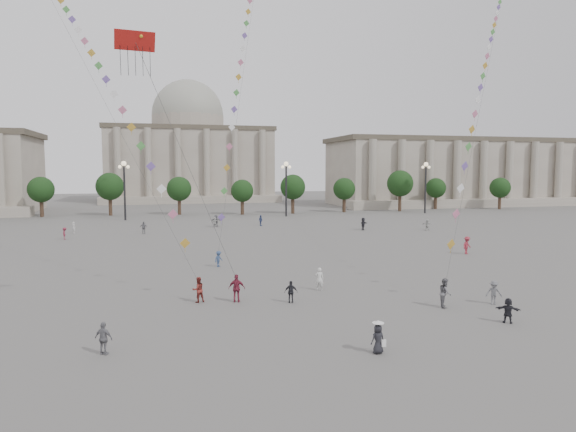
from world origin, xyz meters
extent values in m
plane|color=#5A5854|center=(0.00, 0.00, 0.00)|extent=(360.00, 360.00, 0.00)
cube|color=gray|center=(75.00, 95.00, 8.00)|extent=(80.00, 22.00, 16.00)
cube|color=#4D4639|center=(75.00, 95.00, 16.60)|extent=(81.60, 22.44, 1.20)
cube|color=gray|center=(75.00, 82.00, 1.00)|extent=(84.00, 4.00, 2.00)
cube|color=gray|center=(0.00, 130.00, 10.00)|extent=(46.00, 30.00, 20.00)
cube|color=#4D4639|center=(0.00, 130.00, 20.60)|extent=(46.92, 30.60, 1.20)
cube|color=gray|center=(0.00, 113.00, 1.00)|extent=(48.30, 4.00, 2.00)
cylinder|color=gray|center=(0.00, 130.00, 22.50)|extent=(21.00, 21.00, 5.00)
sphere|color=gray|center=(0.00, 130.00, 25.00)|extent=(21.00, 21.00, 21.00)
cylinder|color=#35271A|center=(-30.00, 78.00, 1.76)|extent=(0.70, 0.70, 3.52)
sphere|color=black|center=(-30.00, 78.00, 5.44)|extent=(5.12, 5.12, 5.12)
cylinder|color=#35271A|center=(-18.00, 78.00, 1.76)|extent=(0.70, 0.70, 3.52)
sphere|color=black|center=(-18.00, 78.00, 5.44)|extent=(5.12, 5.12, 5.12)
cylinder|color=#35271A|center=(-6.00, 78.00, 1.76)|extent=(0.70, 0.70, 3.52)
sphere|color=black|center=(-6.00, 78.00, 5.44)|extent=(5.12, 5.12, 5.12)
cylinder|color=#35271A|center=(6.00, 78.00, 1.76)|extent=(0.70, 0.70, 3.52)
sphere|color=black|center=(6.00, 78.00, 5.44)|extent=(5.12, 5.12, 5.12)
cylinder|color=#35271A|center=(18.00, 78.00, 1.76)|extent=(0.70, 0.70, 3.52)
sphere|color=black|center=(18.00, 78.00, 5.44)|extent=(5.12, 5.12, 5.12)
cylinder|color=#35271A|center=(30.00, 78.00, 1.76)|extent=(0.70, 0.70, 3.52)
sphere|color=black|center=(30.00, 78.00, 5.44)|extent=(5.12, 5.12, 5.12)
cylinder|color=#35271A|center=(42.00, 78.00, 1.76)|extent=(0.70, 0.70, 3.52)
sphere|color=black|center=(42.00, 78.00, 5.44)|extent=(5.12, 5.12, 5.12)
cylinder|color=#35271A|center=(54.00, 78.00, 1.76)|extent=(0.70, 0.70, 3.52)
sphere|color=black|center=(54.00, 78.00, 5.44)|extent=(5.12, 5.12, 5.12)
cylinder|color=#35271A|center=(66.00, 78.00, 1.76)|extent=(0.70, 0.70, 3.52)
sphere|color=black|center=(66.00, 78.00, 5.44)|extent=(5.12, 5.12, 5.12)
cylinder|color=#262628|center=(-15.00, 70.00, 5.00)|extent=(0.36, 0.36, 10.00)
sphere|color=#FFE5B2|center=(-15.00, 70.00, 10.20)|extent=(0.90, 0.90, 0.90)
sphere|color=#FFE5B2|center=(-15.70, 70.00, 9.60)|extent=(0.60, 0.60, 0.60)
sphere|color=#FFE5B2|center=(-14.30, 70.00, 9.60)|extent=(0.60, 0.60, 0.60)
cylinder|color=#262628|center=(15.00, 70.00, 5.00)|extent=(0.36, 0.36, 10.00)
sphere|color=#FFE5B2|center=(15.00, 70.00, 10.20)|extent=(0.90, 0.90, 0.90)
sphere|color=#FFE5B2|center=(14.30, 70.00, 9.60)|extent=(0.60, 0.60, 0.60)
sphere|color=#FFE5B2|center=(15.70, 70.00, 9.60)|extent=(0.60, 0.60, 0.60)
cylinder|color=#262628|center=(45.00, 70.00, 5.00)|extent=(0.36, 0.36, 10.00)
sphere|color=#FFE5B2|center=(45.00, 70.00, 10.20)|extent=(0.90, 0.90, 0.90)
sphere|color=#FFE5B2|center=(44.30, 70.00, 9.60)|extent=(0.60, 0.60, 0.60)
sphere|color=#FFE5B2|center=(45.70, 70.00, 9.60)|extent=(0.60, 0.60, 0.60)
imported|color=#37497D|center=(6.90, 54.73, 0.87)|extent=(1.01, 1.04, 1.75)
imported|color=#222228|center=(10.95, -0.85, 0.76)|extent=(1.41, 1.21, 1.53)
imported|color=beige|center=(-0.52, 54.83, 0.82)|extent=(1.56, 1.15, 1.64)
imported|color=#5C5D61|center=(12.82, 3.05, 0.82)|extent=(1.22, 1.01, 1.64)
imported|color=silver|center=(30.09, 42.65, 0.87)|extent=(1.62, 0.54, 1.74)
imported|color=maroon|center=(23.16, 21.84, 0.96)|extent=(1.43, 1.19, 1.93)
imported|color=black|center=(20.82, 45.20, 0.95)|extent=(1.69, 1.58, 1.89)
imported|color=silver|center=(-21.01, 51.83, 0.83)|extent=(0.65, 0.72, 1.66)
imported|color=slate|center=(-0.25, 55.46, 0.95)|extent=(1.84, 1.12, 1.90)
imported|color=silver|center=(2.56, 9.87, 0.88)|extent=(0.76, 0.66, 1.76)
imported|color=slate|center=(-11.29, 48.79, 0.88)|extent=(1.07, 0.53, 1.76)
imported|color=maroon|center=(-21.15, 45.11, 0.79)|extent=(0.72, 1.09, 1.58)
imported|color=maroon|center=(-4.05, 7.95, 0.97)|extent=(1.22, 0.73, 1.95)
imported|color=#222328|center=(-0.46, 6.84, 0.77)|extent=(0.97, 0.60, 1.53)
imported|color=slate|center=(-11.96, -0.47, 0.83)|extent=(1.04, 0.83, 1.65)
imported|color=maroon|center=(-6.64, 8.58, 0.89)|extent=(1.02, 0.89, 1.77)
imported|color=navy|center=(-3.79, 21.18, 0.76)|extent=(1.11, 1.07, 1.52)
imported|color=slate|center=(9.21, 3.24, 0.97)|extent=(1.06, 1.17, 1.95)
imported|color=black|center=(1.29, -3.64, 0.74)|extent=(0.79, 0.59, 1.47)
cone|color=white|center=(1.29, -3.64, 1.62)|extent=(0.52, 0.52, 0.14)
cylinder|color=white|center=(1.29, -3.64, 1.56)|extent=(0.60, 0.60, 0.02)
cube|color=white|center=(1.54, -3.79, 0.55)|extent=(0.22, 0.10, 0.35)
cube|color=#A91612|center=(-10.25, 3.84, 16.32)|extent=(2.25, 0.80, 1.02)
cube|color=#188730|center=(-10.60, 3.80, 16.57)|extent=(0.37, 0.24, 0.34)
cube|color=#1E4AA5|center=(-9.90, 3.80, 16.57)|extent=(0.37, 0.24, 0.34)
sphere|color=gold|center=(-10.60, 3.76, 16.57)|extent=(0.20, 0.20, 0.20)
sphere|color=gold|center=(-9.90, 3.76, 16.57)|extent=(0.20, 0.20, 0.20)
cylinder|color=#3F3F3F|center=(-7.15, 5.90, 8.96)|extent=(0.02, 0.02, 16.49)
cylinder|color=#3F3F3F|center=(-16.91, 30.20, 21.54)|extent=(0.02, 0.02, 62.42)
cube|color=gold|center=(-7.40, 10.18, 3.93)|extent=(0.76, 0.25, 0.76)
cube|color=#C96A8E|center=(-8.16, 11.78, 5.89)|extent=(0.76, 0.25, 0.76)
cube|color=white|center=(-8.93, 13.39, 7.69)|extent=(0.76, 0.25, 0.76)
cube|color=#7254A8|center=(-9.69, 14.99, 9.41)|extent=(0.76, 0.25, 0.76)
cube|color=#4C9C48|center=(-10.45, 16.59, 11.06)|extent=(0.76, 0.25, 0.76)
cube|color=gold|center=(-11.21, 18.19, 12.66)|extent=(0.76, 0.25, 0.76)
cube|color=#C96A8E|center=(-11.97, 19.79, 14.22)|extent=(0.76, 0.25, 0.76)
cube|color=white|center=(-12.73, 21.39, 15.75)|extent=(0.76, 0.25, 0.76)
cube|color=#7254A8|center=(-13.49, 22.99, 17.25)|extent=(0.76, 0.25, 0.76)
cube|color=#4C9C48|center=(-14.25, 24.59, 18.73)|extent=(0.76, 0.25, 0.76)
cube|color=gold|center=(-15.01, 26.19, 20.18)|extent=(0.76, 0.25, 0.76)
cube|color=#C96A8E|center=(-15.77, 27.80, 21.61)|extent=(0.76, 0.25, 0.76)
cube|color=white|center=(-16.53, 29.40, 23.03)|extent=(0.76, 0.25, 0.76)
cube|color=#7254A8|center=(-17.30, 31.00, 24.43)|extent=(0.76, 0.25, 0.76)
cube|color=#4C9C48|center=(-18.06, 32.60, 25.81)|extent=(0.76, 0.25, 0.76)
cube|color=gold|center=(-18.82, 34.20, 27.18)|extent=(0.76, 0.25, 0.76)
cylinder|color=#3F3F3F|center=(2.69, 39.73, 27.65)|extent=(0.02, 0.02, 65.42)
cube|color=#7254A8|center=(-3.32, 22.51, 4.58)|extent=(0.76, 0.25, 0.76)
cube|color=#4C9C48|center=(-2.86, 23.83, 7.05)|extent=(0.76, 0.25, 0.76)
cube|color=gold|center=(-2.40, 25.16, 9.33)|extent=(0.76, 0.25, 0.76)
cube|color=#C96A8E|center=(-1.94, 26.48, 11.50)|extent=(0.76, 0.25, 0.76)
cube|color=white|center=(-1.47, 27.81, 13.59)|extent=(0.76, 0.25, 0.76)
cube|color=#7254A8|center=(-1.01, 29.13, 15.62)|extent=(0.76, 0.25, 0.76)
cube|color=#4C9C48|center=(-0.55, 30.46, 17.60)|extent=(0.76, 0.25, 0.76)
cube|color=gold|center=(-0.09, 31.78, 19.53)|extent=(0.76, 0.25, 0.76)
cube|color=#C96A8E|center=(0.38, 33.11, 21.43)|extent=(0.76, 0.25, 0.76)
cube|color=white|center=(0.84, 34.43, 23.30)|extent=(0.76, 0.25, 0.76)
cube|color=#7254A8|center=(1.30, 35.76, 25.14)|extent=(0.76, 0.25, 0.76)
cube|color=#4C9C48|center=(1.76, 37.08, 26.95)|extent=(0.76, 0.25, 0.76)
cube|color=gold|center=(2.23, 38.41, 28.74)|extent=(0.76, 0.25, 0.76)
cube|color=#C96A8E|center=(2.69, 39.73, 30.52)|extent=(0.76, 0.25, 0.76)
cylinder|color=#3F3F3F|center=(26.60, 24.32, 19.70)|extent=(0.02, 0.02, 65.66)
cube|color=gold|center=(10.66, 5.00, 3.94)|extent=(0.76, 0.25, 0.76)
cube|color=#C96A8E|center=(12.11, 6.76, 5.90)|extent=(0.76, 0.25, 0.76)
cube|color=white|center=(13.56, 8.51, 7.72)|extent=(0.76, 0.25, 0.76)
cube|color=#7254A8|center=(15.00, 10.27, 9.44)|extent=(0.76, 0.25, 0.76)
cube|color=#4C9C48|center=(16.45, 12.02, 11.10)|extent=(0.76, 0.25, 0.76)
cube|color=gold|center=(17.90, 13.78, 12.71)|extent=(0.76, 0.25, 0.76)
cube|color=#C96A8E|center=(19.35, 15.54, 14.28)|extent=(0.76, 0.25, 0.76)
cube|color=white|center=(20.80, 17.29, 15.81)|extent=(0.76, 0.25, 0.76)
cube|color=#7254A8|center=(22.25, 19.05, 17.32)|extent=(0.76, 0.25, 0.76)
cube|color=#4C9C48|center=(23.70, 20.80, 18.80)|extent=(0.76, 0.25, 0.76)
cube|color=gold|center=(25.15, 22.56, 20.26)|extent=(0.76, 0.25, 0.76)
cube|color=#C96A8E|center=(26.60, 24.32, 21.70)|extent=(0.76, 0.25, 0.76)
cube|color=white|center=(28.05, 26.07, 23.12)|extent=(0.76, 0.25, 0.76)
cube|color=#7254A8|center=(29.50, 27.83, 24.53)|extent=(0.76, 0.25, 0.76)
cube|color=#4C9C48|center=(30.94, 29.58, 25.92)|extent=(0.76, 0.25, 0.76)
cube|color=gold|center=(32.39, 31.34, 27.30)|extent=(0.76, 0.25, 0.76)
cube|color=#C96A8E|center=(33.84, 33.09, 28.66)|extent=(0.76, 0.25, 0.76)
cube|color=white|center=(35.29, 34.85, 30.01)|extent=(0.76, 0.25, 0.76)
cube|color=#7254A8|center=(36.74, 36.61, 31.35)|extent=(0.76, 0.25, 0.76)
cube|color=#4C9C48|center=(38.19, 38.36, 32.68)|extent=(0.76, 0.25, 0.76)
camera|label=1|loc=(-9.20, -26.68, 9.18)|focal=32.00mm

